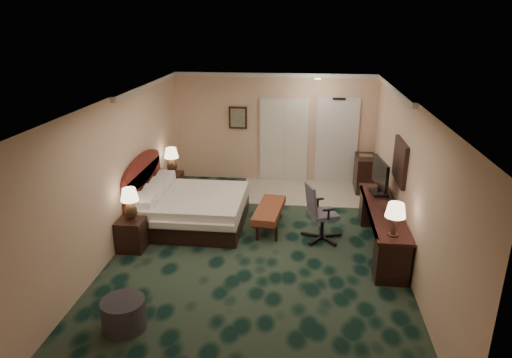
# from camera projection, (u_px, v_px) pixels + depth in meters

# --- Properties ---
(floor) EXTENTS (5.00, 7.50, 0.00)m
(floor) POSITION_uv_depth(u_px,v_px,m) (258.00, 248.00, 8.27)
(floor) COLOR black
(floor) RESTS_ON ground
(ceiling) EXTENTS (5.00, 7.50, 0.00)m
(ceiling) POSITION_uv_depth(u_px,v_px,m) (259.00, 100.00, 7.36)
(ceiling) COLOR silver
(ceiling) RESTS_ON wall_back
(wall_back) EXTENTS (5.00, 0.00, 2.70)m
(wall_back) POSITION_uv_depth(u_px,v_px,m) (274.00, 128.00, 11.33)
(wall_back) COLOR #D5AF96
(wall_back) RESTS_ON ground
(wall_front) EXTENTS (5.00, 0.00, 2.70)m
(wall_front) POSITION_uv_depth(u_px,v_px,m) (217.00, 311.00, 4.31)
(wall_front) COLOR #D5AF96
(wall_front) RESTS_ON ground
(wall_left) EXTENTS (0.00, 7.50, 2.70)m
(wall_left) POSITION_uv_depth(u_px,v_px,m) (118.00, 173.00, 8.07)
(wall_left) COLOR #D5AF96
(wall_left) RESTS_ON ground
(wall_right) EXTENTS (0.00, 7.50, 2.70)m
(wall_right) POSITION_uv_depth(u_px,v_px,m) (408.00, 184.00, 7.56)
(wall_right) COLOR #D5AF96
(wall_right) RESTS_ON ground
(crown_molding) EXTENTS (5.00, 7.50, 0.10)m
(crown_molding) POSITION_uv_depth(u_px,v_px,m) (259.00, 103.00, 7.38)
(crown_molding) COLOR silver
(crown_molding) RESTS_ON wall_back
(tile_patch) EXTENTS (3.20, 1.70, 0.01)m
(tile_patch) POSITION_uv_depth(u_px,v_px,m) (308.00, 192.00, 10.89)
(tile_patch) COLOR #BBB49D
(tile_patch) RESTS_ON ground
(headboard) EXTENTS (0.12, 2.00, 1.40)m
(headboard) POSITION_uv_depth(u_px,v_px,m) (144.00, 188.00, 9.22)
(headboard) COLOR #540E0B
(headboard) RESTS_ON ground
(entry_door) EXTENTS (1.02, 0.06, 2.18)m
(entry_door) POSITION_uv_depth(u_px,v_px,m) (337.00, 142.00, 11.24)
(entry_door) COLOR silver
(entry_door) RESTS_ON ground
(closet_doors) EXTENTS (1.20, 0.06, 2.10)m
(closet_doors) POSITION_uv_depth(u_px,v_px,m) (284.00, 141.00, 11.37)
(closet_doors) COLOR silver
(closet_doors) RESTS_ON ground
(wall_art) EXTENTS (0.45, 0.06, 0.55)m
(wall_art) POSITION_uv_depth(u_px,v_px,m) (238.00, 118.00, 11.30)
(wall_art) COLOR #3F5A4F
(wall_art) RESTS_ON wall_back
(wall_mirror) EXTENTS (0.05, 0.95, 0.75)m
(wall_mirror) POSITION_uv_depth(u_px,v_px,m) (400.00, 162.00, 8.06)
(wall_mirror) COLOR white
(wall_mirror) RESTS_ON wall_right
(bed) EXTENTS (2.01, 1.86, 0.64)m
(bed) POSITION_uv_depth(u_px,v_px,m) (194.00, 210.00, 9.12)
(bed) COLOR silver
(bed) RESTS_ON ground
(nightstand_near) EXTENTS (0.46, 0.53, 0.57)m
(nightstand_near) POSITION_uv_depth(u_px,v_px,m) (132.00, 234.00, 8.18)
(nightstand_near) COLOR black
(nightstand_near) RESTS_ON ground
(nightstand_far) EXTENTS (0.42, 0.48, 0.53)m
(nightstand_far) POSITION_uv_depth(u_px,v_px,m) (173.00, 184.00, 10.69)
(nightstand_far) COLOR black
(nightstand_far) RESTS_ON ground
(lamp_near) EXTENTS (0.33, 0.33, 0.59)m
(lamp_near) POSITION_uv_depth(u_px,v_px,m) (130.00, 204.00, 7.97)
(lamp_near) COLOR black
(lamp_near) RESTS_ON nightstand_near
(lamp_far) EXTENTS (0.35, 0.35, 0.62)m
(lamp_far) POSITION_uv_depth(u_px,v_px,m) (172.00, 161.00, 10.48)
(lamp_far) COLOR black
(lamp_far) RESTS_ON nightstand_far
(bed_bench) EXTENTS (0.59, 1.36, 0.45)m
(bed_bench) POSITION_uv_depth(u_px,v_px,m) (269.00, 217.00, 9.01)
(bed_bench) COLOR maroon
(bed_bench) RESTS_ON ground
(ottoman) EXTENTS (0.71, 0.71, 0.42)m
(ottoman) POSITION_uv_depth(u_px,v_px,m) (124.00, 314.00, 6.11)
(ottoman) COLOR #2A2A2A
(ottoman) RESTS_ON ground
(desk) EXTENTS (0.57, 2.63, 0.76)m
(desk) POSITION_uv_depth(u_px,v_px,m) (381.00, 229.00, 8.18)
(desk) COLOR black
(desk) RESTS_ON ground
(tv) EXTENTS (0.19, 0.87, 0.67)m
(tv) POSITION_uv_depth(u_px,v_px,m) (380.00, 177.00, 8.64)
(tv) COLOR black
(tv) RESTS_ON desk
(desk_lamp) EXTENTS (0.36, 0.36, 0.55)m
(desk_lamp) POSITION_uv_depth(u_px,v_px,m) (395.00, 219.00, 6.99)
(desk_lamp) COLOR black
(desk_lamp) RESTS_ON desk
(desk_chair) EXTENTS (0.81, 0.79, 1.11)m
(desk_chair) POSITION_uv_depth(u_px,v_px,m) (323.00, 212.00, 8.45)
(desk_chair) COLOR #4B4955
(desk_chair) RESTS_ON ground
(minibar) EXTENTS (0.45, 0.81, 0.85)m
(minibar) POSITION_uv_depth(u_px,v_px,m) (365.00, 174.00, 10.89)
(minibar) COLOR black
(minibar) RESTS_ON ground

